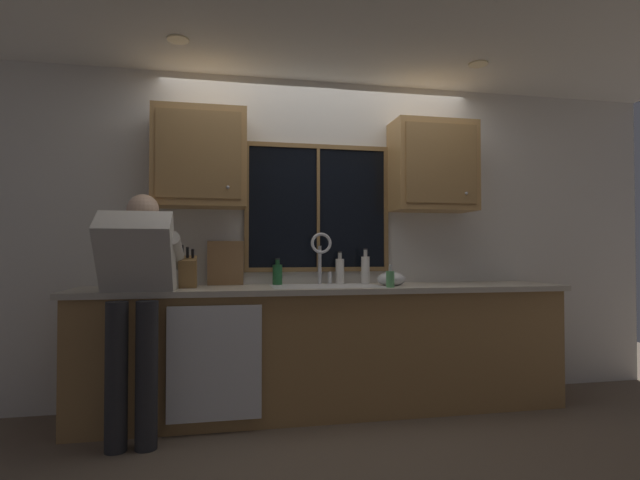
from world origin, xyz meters
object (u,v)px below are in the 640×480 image
Objects in this scene: person_standing at (137,286)px; cutting_board at (226,263)px; soap_dispenser at (390,279)px; bottle_tall_clear at (277,274)px; mixing_bowl at (391,279)px; knife_block at (188,272)px; bottle_green_glass at (365,269)px; bottle_amber_small at (340,270)px.

cutting_board is at bearing 44.02° from person_standing.
bottle_tall_clear is at bearing 151.86° from soap_dispenser.
bottle_tall_clear reaches higher than mixing_bowl.
knife_block is at bearing 178.28° from mixing_bowl.
bottle_green_glass is at bearing 124.20° from mixing_bowl.
cutting_board is at bearing 179.76° from bottle_amber_small.
person_standing is 6.05× the size of bottle_amber_small.
person_standing is at bearing -176.74° from soap_dispenser.
bottle_green_glass is 0.69m from bottle_tall_clear.
cutting_board is 1.32× the size of bottle_amber_small.
mixing_bowl is at bearing 8.83° from person_standing.
knife_block is 0.94× the size of cutting_board.
knife_block reaches higher than mixing_bowl.
bottle_green_glass is at bearing 6.91° from knife_block.
soap_dispenser is 0.63× the size of bottle_amber_small.
mixing_bowl is at bearing 68.13° from soap_dispenser.
cutting_board is at bearing 159.43° from soap_dispenser.
person_standing is 9.59× the size of soap_dispenser.
bottle_amber_small is at bearing 143.44° from mixing_bowl.
bottle_amber_small is at bearing 10.19° from knife_block.
soap_dispenser is (1.70, 0.10, 0.02)m from person_standing.
bottle_tall_clear is at bearing 28.28° from person_standing.
person_standing is at bearing -159.86° from bottle_amber_small.
knife_block reaches higher than bottle_green_glass.
mixing_bowl is 1.31× the size of soap_dispenser.
bottle_amber_small reaches higher than bottle_tall_clear.
soap_dispenser is 0.80× the size of bottle_tall_clear.
person_standing is 1.70m from soap_dispenser.
knife_block is (0.29, 0.32, 0.07)m from person_standing.
bottle_amber_small reaches higher than soap_dispenser.
mixing_bowl is 0.42m from bottle_amber_small.
bottle_green_glass is (1.34, 0.16, 0.01)m from knife_block.
bottle_tall_clear is (-0.76, 0.41, 0.02)m from soap_dispenser.
bottle_amber_small is (0.50, 0.02, 0.02)m from bottle_tall_clear.
soap_dispenser is 0.40m from bottle_green_glass.
bottle_amber_small is (-0.34, 0.25, 0.06)m from mixing_bowl.
bottle_amber_small is at bearing 167.62° from bottle_green_glass.
mixing_bowl is 0.19m from soap_dispenser.
soap_dispenser is at bearing 3.26° from person_standing.
bottle_green_glass is (-0.14, 0.21, 0.07)m from mixing_bowl.
bottle_amber_small is (1.15, 0.21, -0.00)m from knife_block.
bottle_amber_small is at bearing 20.14° from person_standing.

